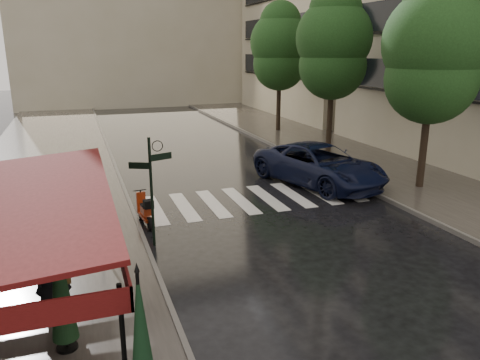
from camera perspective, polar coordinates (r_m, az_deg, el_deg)
ground at (r=11.19m, az=-1.57°, el=-12.96°), size 120.00×120.00×0.00m
sidewalk_near at (r=22.06m, az=-22.75°, el=0.56°), size 6.00×60.00×0.12m
sidewalk_far at (r=25.67m, az=12.13°, el=3.46°), size 5.50×60.00×0.12m
curb_near at (r=22.05m, az=-14.86°, el=1.32°), size 0.12×60.00×0.16m
curb_far at (r=24.34m, az=6.48°, el=3.08°), size 0.12×60.00×0.16m
crosswalk at (r=17.32m, az=1.70°, el=-2.31°), size 7.85×3.20×0.01m
signpost at (r=12.97m, az=-10.76°, el=-0.38°), size 1.17×0.29×3.10m
tree_near at (r=19.08m, az=22.58°, el=14.44°), size 3.80×3.80×7.99m
tree_mid at (r=24.73m, az=11.34°, el=15.97°), size 3.80×3.80×8.34m
tree_far at (r=31.06m, az=4.88°, el=15.86°), size 3.80×3.80×8.16m
pedestrian_with_umbrella at (r=9.77m, az=-22.33°, el=-6.71°), size 1.22×1.24×2.59m
scooter at (r=14.95m, az=-11.48°, el=-3.73°), size 0.47×1.54×1.01m
parked_car at (r=19.27m, az=9.61°, el=1.85°), size 4.30×6.41×1.63m
parasol_front at (r=6.41m, az=-11.78°, el=-20.62°), size 0.50×0.50×2.77m
parasol_back at (r=8.89m, az=-21.12°, el=-11.52°), size 0.47×0.47×2.49m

